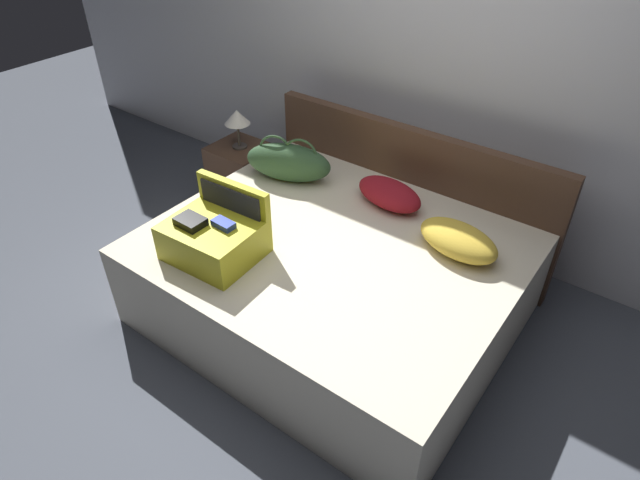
# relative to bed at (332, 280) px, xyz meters

# --- Properties ---
(ground_plane) EXTENTS (12.00, 12.00, 0.00)m
(ground_plane) POSITION_rel_bed_xyz_m (0.00, -0.40, -0.28)
(ground_plane) COLOR #4C515B
(back_wall) EXTENTS (8.00, 0.10, 2.60)m
(back_wall) POSITION_rel_bed_xyz_m (0.00, 1.25, 1.02)
(back_wall) COLOR silver
(back_wall) RESTS_ON ground
(bed) EXTENTS (2.07, 1.71, 0.56)m
(bed) POSITION_rel_bed_xyz_m (0.00, 0.00, 0.00)
(bed) COLOR beige
(bed) RESTS_ON ground
(headboard) EXTENTS (2.11, 0.08, 0.94)m
(headboard) POSITION_rel_bed_xyz_m (0.00, 0.89, 0.19)
(headboard) COLOR #4C3323
(headboard) RESTS_ON ground
(hard_case_large) EXTENTS (0.51, 0.45, 0.38)m
(hard_case_large) POSITION_rel_bed_xyz_m (-0.47, -0.48, 0.41)
(hard_case_large) COLOR gold
(hard_case_large) RESTS_ON bed
(duffel_bag) EXTENTS (0.64, 0.41, 0.32)m
(duffel_bag) POSITION_rel_bed_xyz_m (-0.67, 0.41, 0.41)
(duffel_bag) COLOR #2D4C2D
(duffel_bag) RESTS_ON bed
(pillow_near_headboard) EXTENTS (0.53, 0.37, 0.16)m
(pillow_near_headboard) POSITION_rel_bed_xyz_m (0.61, 0.36, 0.36)
(pillow_near_headboard) COLOR gold
(pillow_near_headboard) RESTS_ON bed
(pillow_center_head) EXTENTS (0.50, 0.33, 0.16)m
(pillow_center_head) POSITION_rel_bed_xyz_m (0.05, 0.55, 0.36)
(pillow_center_head) COLOR maroon
(pillow_center_head) RESTS_ON bed
(nightstand) EXTENTS (0.44, 0.40, 0.53)m
(nightstand) POSITION_rel_bed_xyz_m (-1.32, 0.60, -0.02)
(nightstand) COLOR #4C3323
(nightstand) RESTS_ON ground
(table_lamp) EXTENTS (0.19, 0.19, 0.30)m
(table_lamp) POSITION_rel_bed_xyz_m (-1.32, 0.60, 0.48)
(table_lamp) COLOR #3F3833
(table_lamp) RESTS_ON nightstand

